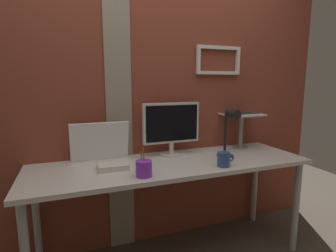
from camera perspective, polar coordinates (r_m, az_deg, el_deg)
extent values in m
cube|color=brown|center=(2.16, -4.78, 6.31)|extent=(3.26, 0.12, 2.43)
cube|color=gray|center=(2.04, -10.61, 6.01)|extent=(0.20, 0.01, 2.43)
cube|color=white|center=(2.35, 10.95, 16.31)|extent=(0.41, 0.03, 0.03)
cube|color=white|center=(2.33, 10.79, 11.22)|extent=(0.41, 0.03, 0.03)
cube|color=white|center=(2.24, 6.56, 14.07)|extent=(0.03, 0.03, 0.18)
cube|color=white|center=(2.44, 14.82, 13.44)|extent=(0.03, 0.03, 0.18)
cube|color=silver|center=(1.93, 1.06, -8.26)|extent=(2.00, 0.61, 0.03)
cylinder|color=#B2B2B7|center=(2.38, 25.92, -15.45)|extent=(0.05, 0.05, 0.73)
cylinder|color=#B2B2B7|center=(2.19, -26.54, -17.71)|extent=(0.05, 0.05, 0.73)
cylinder|color=#B2B2B7|center=(2.71, 18.23, -11.88)|extent=(0.05, 0.05, 0.73)
cylinder|color=silver|center=(2.11, 0.71, -6.10)|extent=(0.18, 0.18, 0.01)
cylinder|color=silver|center=(2.09, 0.71, -4.77)|extent=(0.04, 0.04, 0.09)
cube|color=silver|center=(2.05, 0.72, 0.69)|extent=(0.46, 0.04, 0.31)
cube|color=black|center=(2.04, 0.93, 0.61)|extent=(0.42, 0.00, 0.28)
cylinder|color=gray|center=(2.42, 15.35, -4.42)|extent=(0.14, 0.14, 0.01)
cylinder|color=gray|center=(2.39, 15.50, -1.14)|extent=(0.03, 0.03, 0.27)
cube|color=gray|center=(2.37, 15.65, 2.18)|extent=(0.28, 0.22, 0.01)
cube|color=white|center=(2.36, 15.66, 2.44)|extent=(0.33, 0.25, 0.01)
cube|color=#2D2D30|center=(2.38, 15.38, 2.68)|extent=(0.29, 0.16, 0.00)
cube|color=white|center=(2.47, 13.82, 5.47)|extent=(0.33, 0.03, 0.22)
cube|color=black|center=(2.46, 13.91, 5.44)|extent=(0.30, 0.02, 0.19)
cube|color=white|center=(1.98, -14.50, -3.29)|extent=(0.42, 0.09, 0.29)
cylinder|color=black|center=(2.11, 12.11, -6.23)|extent=(0.12, 0.12, 0.02)
cylinder|color=black|center=(2.07, 12.29, -1.39)|extent=(0.02, 0.02, 0.35)
cylinder|color=black|center=(1.97, 13.86, 2.54)|extent=(0.07, 0.11, 0.07)
cylinder|color=purple|center=(1.64, -5.23, -9.15)|extent=(0.10, 0.10, 0.10)
cylinder|color=green|center=(1.64, -5.63, -7.98)|extent=(0.03, 0.01, 0.14)
cylinder|color=red|center=(1.63, -5.17, -7.65)|extent=(0.02, 0.03, 0.17)
cylinder|color=#2D4C8C|center=(1.86, 11.93, -7.04)|extent=(0.09, 0.09, 0.10)
torus|color=#2D4C8C|center=(1.89, 13.36, -6.69)|extent=(0.06, 0.01, 0.06)
cube|color=silver|center=(1.81, -11.80, -8.53)|extent=(0.20, 0.15, 0.04)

